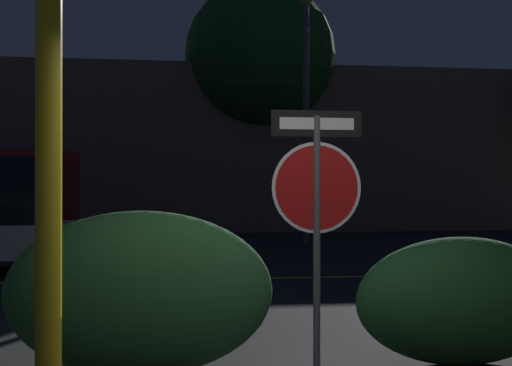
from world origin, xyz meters
name	(u,v)px	position (x,y,z in m)	size (l,w,h in m)	color
road_center_stripe	(217,279)	(0.00, 7.63, 0.00)	(40.47, 0.12, 0.01)	gold
stop_sign	(317,189)	(0.30, 1.56, 1.53)	(0.78, 0.06, 2.19)	#4C4C51
yellow_pole_left	(48,220)	(-1.68, 0.15, 1.35)	(0.16, 0.16, 2.71)	yellow
hedge_bush_2	(141,294)	(-1.15, 1.63, 0.68)	(2.18, 0.71, 1.36)	#285B2D
hedge_bush_3	(461,301)	(1.61, 1.64, 0.56)	(1.89, 0.85, 1.11)	#1E4C23
passing_car_2	(5,233)	(-3.70, 9.11, 0.71)	(3.98, 2.15, 1.44)	silver
street_lamp	(306,69)	(3.03, 14.54, 4.73)	(0.50, 0.50, 6.97)	#4C4C51
tree_0	(260,57)	(2.62, 20.09, 6.05)	(5.20, 5.20, 8.67)	#422D1E
building_backdrop	(134,150)	(-1.72, 21.42, 2.85)	(28.05, 4.19, 5.70)	#6B5B4C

